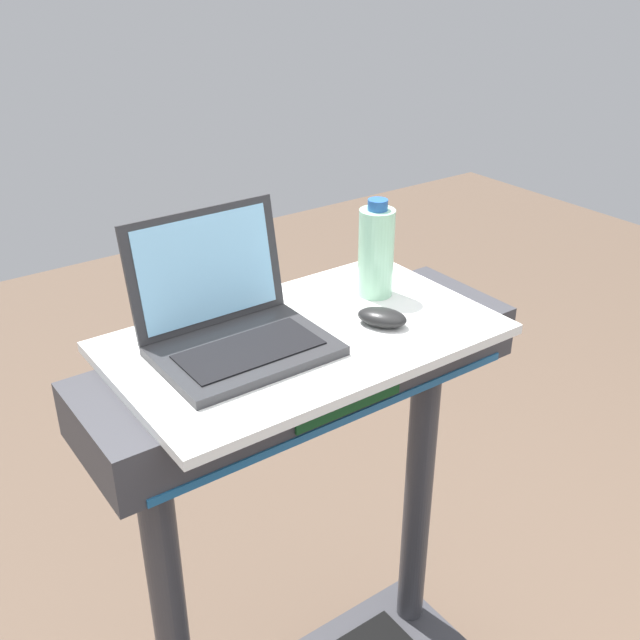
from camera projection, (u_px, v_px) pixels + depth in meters
The scene contains 4 objects.
desk_board at pixel (305, 338), 1.46m from camera, with size 0.74×0.44×0.02m, color white.
laptop at pixel (232, 323), 1.38m from camera, with size 0.31×0.27×0.24m.
computer_mouse at pixel (382, 317), 1.47m from camera, with size 0.06×0.10×0.03m, color black.
water_bottle at pixel (376, 251), 1.57m from camera, with size 0.08×0.08×0.21m.
Camera 1 is at (-0.72, -0.36, 1.82)m, focal length 42.20 mm.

